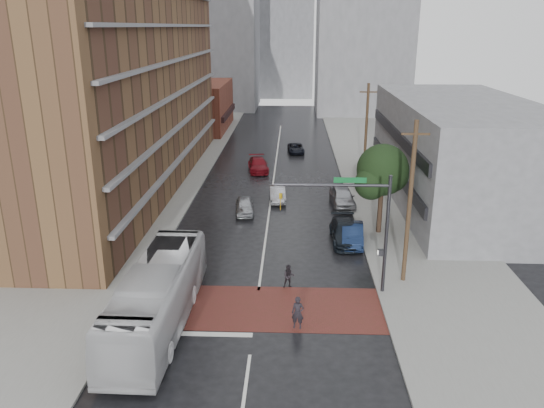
# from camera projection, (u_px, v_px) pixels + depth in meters

# --- Properties ---
(ground) EXTENTS (160.00, 160.00, 0.00)m
(ground) POSITION_uv_depth(u_px,v_px,m) (256.00, 312.00, 29.12)
(ground) COLOR black
(ground) RESTS_ON ground
(crosswalk) EXTENTS (14.00, 5.00, 0.02)m
(crosswalk) POSITION_uv_depth(u_px,v_px,m) (256.00, 307.00, 29.59)
(crosswalk) COLOR maroon
(crosswalk) RESTS_ON ground
(sidewalk_west) EXTENTS (9.00, 90.00, 0.15)m
(sidewalk_west) POSITION_uv_depth(u_px,v_px,m) (159.00, 182.00, 53.21)
(sidewalk_west) COLOR gray
(sidewalk_west) RESTS_ON ground
(sidewalk_east) EXTENTS (9.00, 90.00, 0.15)m
(sidewalk_east) POSITION_uv_depth(u_px,v_px,m) (389.00, 185.00, 52.34)
(sidewalk_east) COLOR gray
(sidewalk_east) RESTS_ON ground
(apartment_block) EXTENTS (10.00, 44.00, 28.00)m
(apartment_block) POSITION_uv_depth(u_px,v_px,m) (118.00, 37.00, 47.92)
(apartment_block) COLOR brown
(apartment_block) RESTS_ON ground
(storefront_west) EXTENTS (8.00, 16.00, 7.00)m
(storefront_west) POSITION_uv_depth(u_px,v_px,m) (201.00, 106.00, 79.60)
(storefront_west) COLOR brown
(storefront_west) RESTS_ON ground
(building_east) EXTENTS (11.00, 26.00, 9.00)m
(building_east) POSITION_uv_depth(u_px,v_px,m) (460.00, 153.00, 46.01)
(building_east) COLOR gray
(building_east) RESTS_ON ground
(distant_tower_west) EXTENTS (18.00, 16.00, 32.00)m
(distant_tower_west) POSITION_uv_depth(u_px,v_px,m) (209.00, 20.00, 98.43)
(distant_tower_west) COLOR gray
(distant_tower_west) RESTS_ON ground
(distant_tower_east) EXTENTS (16.00, 14.00, 36.00)m
(distant_tower_east) POSITION_uv_depth(u_px,v_px,m) (365.00, 7.00, 91.05)
(distant_tower_east) COLOR gray
(distant_tower_east) RESTS_ON ground
(distant_tower_center) EXTENTS (12.00, 10.00, 24.00)m
(distant_tower_center) POSITION_uv_depth(u_px,v_px,m) (285.00, 40.00, 115.27)
(distant_tower_center) COLOR gray
(distant_tower_center) RESTS_ON ground
(street_tree) EXTENTS (4.20, 4.10, 6.90)m
(street_tree) POSITION_uv_depth(u_px,v_px,m) (383.00, 173.00, 38.69)
(street_tree) COLOR #332319
(street_tree) RESTS_ON ground
(signal_mast) EXTENTS (6.50, 0.30, 7.20)m
(signal_mast) POSITION_uv_depth(u_px,v_px,m) (362.00, 217.00, 29.76)
(signal_mast) COLOR #2D2D33
(signal_mast) RESTS_ON ground
(utility_pole_near) EXTENTS (1.60, 0.26, 10.00)m
(utility_pole_near) POSITION_uv_depth(u_px,v_px,m) (410.00, 203.00, 30.94)
(utility_pole_near) COLOR #473321
(utility_pole_near) RESTS_ON ground
(utility_pole_far) EXTENTS (1.60, 0.26, 10.00)m
(utility_pole_far) POSITION_uv_depth(u_px,v_px,m) (366.00, 136.00, 49.88)
(utility_pole_far) COLOR #473321
(utility_pole_far) RESTS_ON ground
(transit_bus) EXTENTS (3.06, 12.22, 3.39)m
(transit_bus) POSITION_uv_depth(u_px,v_px,m) (158.00, 296.00, 27.37)
(transit_bus) COLOR silver
(transit_bus) RESTS_ON ground
(pedestrian_a) EXTENTS (0.70, 0.51, 1.77)m
(pedestrian_a) POSITION_uv_depth(u_px,v_px,m) (298.00, 313.00, 27.33)
(pedestrian_a) COLOR black
(pedestrian_a) RESTS_ON ground
(pedestrian_b) EXTENTS (0.77, 0.64, 1.46)m
(pedestrian_b) POSITION_uv_depth(u_px,v_px,m) (289.00, 276.00, 31.66)
(pedestrian_b) COLOR black
(pedestrian_b) RESTS_ON ground
(car_travel_a) EXTENTS (1.90, 3.89, 1.28)m
(car_travel_a) POSITION_uv_depth(u_px,v_px,m) (244.00, 206.00, 44.34)
(car_travel_a) COLOR #9D9FA5
(car_travel_a) RESTS_ON ground
(car_travel_b) EXTENTS (1.65, 4.06, 1.31)m
(car_travel_b) POSITION_uv_depth(u_px,v_px,m) (278.00, 194.00, 47.56)
(car_travel_b) COLOR #A4A5AC
(car_travel_b) RESTS_ON ground
(car_travel_c) EXTENTS (2.68, 5.12, 1.42)m
(car_travel_c) POSITION_uv_depth(u_px,v_px,m) (258.00, 165.00, 57.28)
(car_travel_c) COLOR maroon
(car_travel_c) RESTS_ON ground
(suv_travel) EXTENTS (2.22, 4.22, 1.13)m
(suv_travel) POSITION_uv_depth(u_px,v_px,m) (296.00, 148.00, 65.68)
(suv_travel) COLOR black
(suv_travel) RESTS_ON ground
(car_parked_near) EXTENTS (1.86, 4.42, 1.42)m
(car_parked_near) POSITION_uv_depth(u_px,v_px,m) (352.00, 234.00, 38.13)
(car_parked_near) COLOR #132142
(car_parked_near) RESTS_ON ground
(car_parked_mid) EXTENTS (2.17, 5.14, 1.48)m
(car_parked_mid) POSITION_uv_depth(u_px,v_px,m) (345.00, 232.00, 38.41)
(car_parked_mid) COLOR black
(car_parked_mid) RESTS_ON ground
(car_parked_far) EXTENTS (2.25, 4.92, 1.64)m
(car_parked_far) POSITION_uv_depth(u_px,v_px,m) (342.00, 197.00, 46.17)
(car_parked_far) COLOR #94969B
(car_parked_far) RESTS_ON ground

